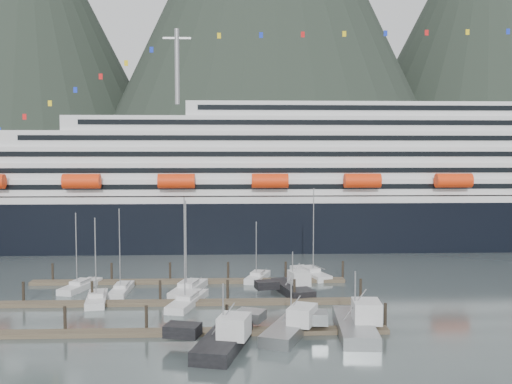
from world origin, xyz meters
TOP-DOWN VIEW (x-y plane):
  - ground at (0.00, 0.00)m, footprint 1600.00×1600.00m
  - mountains at (52.48, 588.54)m, footprint 870.00×440.00m
  - cruise_ship at (30.03, 54.94)m, footprint 210.00×30.40m
  - dock_near at (-4.93, -9.95)m, footprint 48.18×2.28m
  - dock_mid at (-4.93, 3.05)m, footprint 48.18×2.28m
  - dock_far at (-4.93, 16.05)m, footprint 48.18×2.28m
  - sailboat_a at (-16.51, 4.53)m, footprint 3.73×8.87m
  - sailboat_b at (-14.21, 9.98)m, footprint 2.32×8.54m
  - sailboat_c at (-4.63, 9.67)m, footprint 5.21×10.64m
  - sailboat_d at (-4.27, 2.88)m, footprint 5.16×11.12m
  - sailboat_e at (-20.63, 12.38)m, footprint 4.79×9.28m
  - sailboat_f at (5.62, 17.77)m, footprint 4.54×8.10m
  - sailboat_g at (14.26, 19.99)m, footprint 5.79×10.63m
  - trawler_b at (0.54, -14.97)m, footprint 9.48×12.03m
  - trawler_c at (8.01, -9.77)m, footprint 10.49×13.17m
  - trawler_d at (15.08, -10.20)m, footprint 9.68×13.06m
  - trawler_e at (10.09, 8.61)m, footprint 8.30×10.58m

SIDE VIEW (x-z plane):
  - ground at x=0.00m, z-range 0.00..0.00m
  - dock_near at x=-4.93m, z-range -1.29..1.91m
  - dock_mid at x=-4.93m, z-range -1.29..1.91m
  - dock_far at x=-4.93m, z-range -1.29..1.91m
  - sailboat_f at x=5.62m, z-range -4.45..5.21m
  - sailboat_e at x=-20.63m, z-range -5.47..6.26m
  - sailboat_b at x=-14.21m, z-range -5.86..6.65m
  - sailboat_a at x=-16.51m, z-range -5.55..6.37m
  - sailboat_d at x=-4.27m, z-range -6.94..7.79m
  - sailboat_g at x=14.26m, z-range -6.97..7.82m
  - sailboat_c at x=-4.63m, z-range -6.47..7.33m
  - trawler_e at x=10.09m, z-range -2.41..4.12m
  - trawler_c at x=8.01m, z-range -2.42..4.13m
  - trawler_b at x=0.54m, z-range -2.79..4.67m
  - trawler_d at x=15.08m, z-range -2.87..4.77m
  - cruise_ship at x=30.03m, z-range -13.11..37.19m
  - mountains at x=52.48m, z-range -46.60..373.40m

